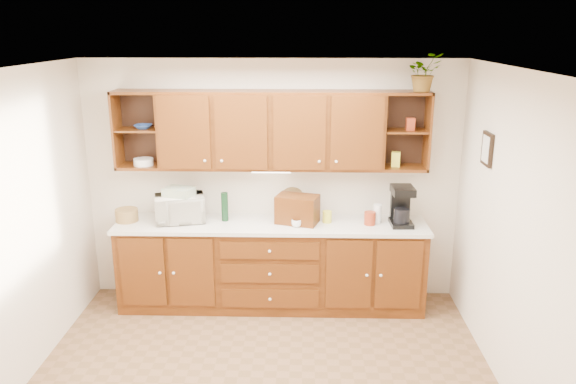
# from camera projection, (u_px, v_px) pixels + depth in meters

# --- Properties ---
(ceiling) EXTENTS (4.00, 4.00, 0.00)m
(ceiling) POSITION_uv_depth(u_px,v_px,m) (258.00, 71.00, 4.00)
(ceiling) COLOR white
(ceiling) RESTS_ON back_wall
(back_wall) EXTENTS (4.00, 0.00, 4.00)m
(back_wall) POSITION_uv_depth(u_px,v_px,m) (272.00, 182.00, 6.05)
(back_wall) COLOR beige
(back_wall) RESTS_ON floor
(left_wall) EXTENTS (0.00, 3.50, 3.50)m
(left_wall) POSITION_uv_depth(u_px,v_px,m) (8.00, 238.00, 4.42)
(left_wall) COLOR beige
(left_wall) RESTS_ON floor
(right_wall) EXTENTS (0.00, 3.50, 3.50)m
(right_wall) POSITION_uv_depth(u_px,v_px,m) (519.00, 243.00, 4.32)
(right_wall) COLOR beige
(right_wall) RESTS_ON floor
(base_cabinets) EXTENTS (3.20, 0.60, 0.90)m
(base_cabinets) POSITION_uv_depth(u_px,v_px,m) (272.00, 266.00, 6.00)
(base_cabinets) COLOR #391A06
(base_cabinets) RESTS_ON floor
(countertop) EXTENTS (3.24, 0.64, 0.04)m
(countertop) POSITION_uv_depth(u_px,v_px,m) (271.00, 224.00, 5.86)
(countertop) COLOR silver
(countertop) RESTS_ON base_cabinets
(upper_cabinets) EXTENTS (3.20, 0.33, 0.80)m
(upper_cabinets) POSITION_uv_depth(u_px,v_px,m) (272.00, 130.00, 5.73)
(upper_cabinets) COLOR #391A06
(upper_cabinets) RESTS_ON back_wall
(undercabinet_light) EXTENTS (0.40, 0.05, 0.02)m
(undercabinet_light) POSITION_uv_depth(u_px,v_px,m) (271.00, 171.00, 5.79)
(undercabinet_light) COLOR white
(undercabinet_light) RESTS_ON upper_cabinets
(framed_picture) EXTENTS (0.03, 0.24, 0.30)m
(framed_picture) POSITION_uv_depth(u_px,v_px,m) (487.00, 149.00, 5.03)
(framed_picture) COLOR black
(framed_picture) RESTS_ON right_wall
(wicker_basket) EXTENTS (0.31, 0.31, 0.13)m
(wicker_basket) POSITION_uv_depth(u_px,v_px,m) (127.00, 215.00, 5.89)
(wicker_basket) COLOR olive
(wicker_basket) RESTS_ON countertop
(microwave) EXTENTS (0.57, 0.45, 0.28)m
(microwave) POSITION_uv_depth(u_px,v_px,m) (180.00, 208.00, 5.86)
(microwave) COLOR silver
(microwave) RESTS_ON countertop
(towel_stack) EXTENTS (0.34, 0.29, 0.09)m
(towel_stack) POSITION_uv_depth(u_px,v_px,m) (179.00, 192.00, 5.81)
(towel_stack) COLOR #D9C266
(towel_stack) RESTS_ON microwave
(wine_bottle) EXTENTS (0.08, 0.08, 0.31)m
(wine_bottle) POSITION_uv_depth(u_px,v_px,m) (225.00, 207.00, 5.87)
(wine_bottle) COLOR black
(wine_bottle) RESTS_ON countertop
(woven_tray) EXTENTS (0.32, 0.21, 0.31)m
(woven_tray) POSITION_uv_depth(u_px,v_px,m) (292.00, 214.00, 6.08)
(woven_tray) COLOR olive
(woven_tray) RESTS_ON countertop
(bread_box) EXTENTS (0.48, 0.37, 0.29)m
(bread_box) POSITION_uv_depth(u_px,v_px,m) (297.00, 209.00, 5.81)
(bread_box) COLOR #391A06
(bread_box) RESTS_ON countertop
(mug_tree) EXTENTS (0.25, 0.25, 0.28)m
(mug_tree) POSITION_uv_depth(u_px,v_px,m) (298.00, 221.00, 5.78)
(mug_tree) COLOR #391A06
(mug_tree) RESTS_ON countertop
(canister_red) EXTENTS (0.15, 0.15, 0.14)m
(canister_red) POSITION_uv_depth(u_px,v_px,m) (370.00, 218.00, 5.78)
(canister_red) COLOR maroon
(canister_red) RESTS_ON countertop
(canister_white) EXTENTS (0.10, 0.10, 0.20)m
(canister_white) POSITION_uv_depth(u_px,v_px,m) (377.00, 214.00, 5.83)
(canister_white) COLOR white
(canister_white) RESTS_ON countertop
(canister_yellow) EXTENTS (0.10, 0.10, 0.12)m
(canister_yellow) POSITION_uv_depth(u_px,v_px,m) (327.00, 217.00, 5.85)
(canister_yellow) COLOR yellow
(canister_yellow) RESTS_ON countertop
(coffee_maker) EXTENTS (0.23, 0.29, 0.41)m
(coffee_maker) POSITION_uv_depth(u_px,v_px,m) (401.00, 206.00, 5.75)
(coffee_maker) COLOR black
(coffee_maker) RESTS_ON countertop
(bowl_stack) EXTENTS (0.19, 0.19, 0.04)m
(bowl_stack) POSITION_uv_depth(u_px,v_px,m) (143.00, 127.00, 5.74)
(bowl_stack) COLOR #26468C
(bowl_stack) RESTS_ON upper_cabinets
(plate_stack) EXTENTS (0.22, 0.22, 0.07)m
(plate_stack) POSITION_uv_depth(u_px,v_px,m) (144.00, 162.00, 5.83)
(plate_stack) COLOR white
(plate_stack) RESTS_ON upper_cabinets
(pantry_box_yellow) EXTENTS (0.10, 0.08, 0.15)m
(pantry_box_yellow) POSITION_uv_depth(u_px,v_px,m) (396.00, 159.00, 5.76)
(pantry_box_yellow) COLOR yellow
(pantry_box_yellow) RESTS_ON upper_cabinets
(pantry_box_red) EXTENTS (0.08, 0.07, 0.13)m
(pantry_box_red) POSITION_uv_depth(u_px,v_px,m) (410.00, 124.00, 5.65)
(pantry_box_red) COLOR maroon
(pantry_box_red) RESTS_ON upper_cabinets
(potted_plant) EXTENTS (0.42, 0.39, 0.38)m
(potted_plant) POSITION_uv_depth(u_px,v_px,m) (424.00, 72.00, 5.46)
(potted_plant) COLOR #999999
(potted_plant) RESTS_ON upper_cabinets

